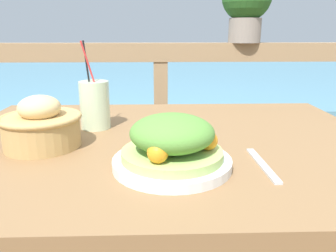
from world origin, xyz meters
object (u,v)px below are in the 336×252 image
at_px(drink_glass, 95,105).
at_px(potted_plant, 246,2).
at_px(salad_plate, 172,145).
at_px(bread_basket, 41,126).

bearing_deg(drink_glass, potted_plant, 50.42).
height_order(salad_plate, potted_plant, potted_plant).
bearing_deg(potted_plant, bread_basket, -128.42).
distance_m(salad_plate, potted_plant, 1.17).
bearing_deg(potted_plant, drink_glass, -129.58).
relative_size(bread_basket, potted_plant, 0.57).
xyz_separation_m(bread_basket, potted_plant, (0.71, 0.90, 0.35)).
xyz_separation_m(drink_glass, bread_basket, (-0.10, -0.16, -0.02)).
relative_size(salad_plate, potted_plant, 0.73).
distance_m(salad_plate, bread_basket, 0.34).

